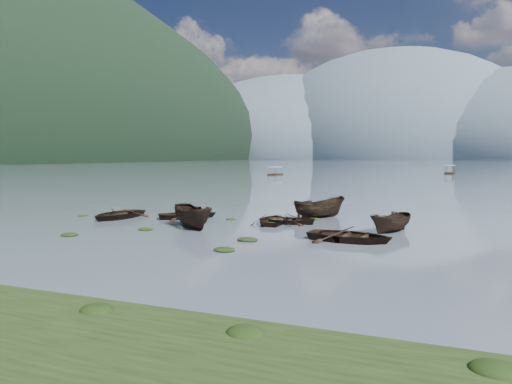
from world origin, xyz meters
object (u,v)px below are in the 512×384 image
(rowboat_3, at_px, (273,223))
(pontoon_centre, at_px, (450,174))
(pontoon_left, at_px, (275,175))
(rowboat_0, at_px, (118,218))

(rowboat_3, relative_size, pontoon_centre, 0.71)
(rowboat_3, bearing_deg, pontoon_left, -82.18)
(rowboat_3, distance_m, pontoon_centre, 109.94)
(rowboat_0, xyz_separation_m, pontoon_centre, (27.95, 110.79, 0.00))
(rowboat_0, distance_m, pontoon_left, 86.40)
(rowboat_3, xyz_separation_m, pontoon_centre, (15.46, 108.85, 0.00))
(rowboat_0, bearing_deg, pontoon_centre, 80.71)
(rowboat_3, xyz_separation_m, pontoon_left, (-28.08, 83.04, 0.00))
(rowboat_0, xyz_separation_m, pontoon_left, (-15.58, 84.98, 0.00))
(rowboat_3, height_order, pontoon_centre, pontoon_centre)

